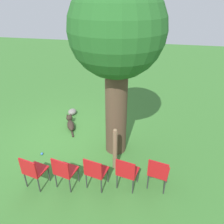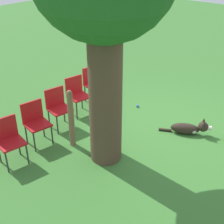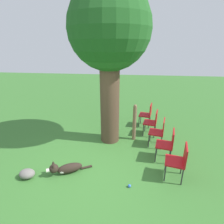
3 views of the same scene
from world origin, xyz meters
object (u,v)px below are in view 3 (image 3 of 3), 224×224
object	(u,v)px
red_chair_3	(153,121)
fence_post	(134,122)
oak_tree	(109,34)
tennis_ball	(129,186)
red_chair_0	(179,160)
red_chair_1	(168,143)
red_chair_4	(147,113)
dog	(66,168)
red_chair_2	(159,131)

from	to	relation	value
red_chair_3	fence_post	bearing A→B (deg)	44.08
oak_tree	tennis_ball	world-z (taller)	oak_tree
red_chair_0	red_chair_3	xyz separation A→B (m)	(-0.39, 2.08, 0.00)
fence_post	red_chair_3	bearing A→B (deg)	32.34
red_chair_1	fence_post	bearing A→B (deg)	-37.48
fence_post	red_chair_0	distance (m)	1.97
red_chair_3	red_chair_1	bearing A→B (deg)	112.28
red_chair_4	oak_tree	bearing A→B (deg)	55.69
dog	red_chair_0	world-z (taller)	red_chair_0
red_chair_1	red_chair_3	distance (m)	1.41
fence_post	red_chair_4	bearing A→B (deg)	66.08
red_chair_0	red_chair_3	world-z (taller)	same
dog	red_chair_3	xyz separation A→B (m)	(2.21, 2.23, 0.38)
red_chair_2	red_chair_0	bearing A→B (deg)	112.28
fence_post	tennis_ball	xyz separation A→B (m)	(-0.08, -2.11, -0.57)
red_chair_1	red_chair_3	world-z (taller)	same
fence_post	red_chair_4	xyz separation A→B (m)	(0.48, 1.08, -0.09)
red_chair_2	red_chair_3	size ratio (longest dim) A/B	1.00
dog	red_chair_2	world-z (taller)	red_chair_2
red_chair_1	tennis_ball	world-z (taller)	red_chair_1
red_chair_0	red_chair_3	distance (m)	2.11
red_chair_0	dog	bearing A→B (deg)	14.97
dog	red_chair_1	distance (m)	2.63
dog	tennis_ball	xyz separation A→B (m)	(1.53, -0.27, -0.10)
oak_tree	tennis_ball	xyz separation A→B (m)	(0.69, -1.99, -3.12)
tennis_ball	red_chair_4	bearing A→B (deg)	80.14
red_chair_0	tennis_ball	xyz separation A→B (m)	(-1.07, -0.41, -0.48)
oak_tree	tennis_ball	size ratio (longest dim) A/B	64.81
oak_tree	red_chair_0	world-z (taller)	oak_tree
oak_tree	fence_post	bearing A→B (deg)	9.14
red_chair_1	red_chair_2	size ratio (longest dim) A/B	1.00
dog	fence_post	xyz separation A→B (m)	(1.60, 1.84, 0.47)
red_chair_4	tennis_ball	world-z (taller)	red_chair_4
dog	red_chair_3	distance (m)	3.16
fence_post	red_chair_4	distance (m)	1.18
dog	red_chair_2	size ratio (longest dim) A/B	1.12
red_chair_1	dog	bearing A→B (deg)	30.52
red_chair_4	tennis_ball	bearing A→B (deg)	91.89
red_chair_1	red_chair_4	xyz separation A→B (m)	(-0.39, 2.08, 0.00)
red_chair_2	red_chair_3	world-z (taller)	same
red_chair_0	tennis_ball	bearing A→B (deg)	32.92
red_chair_1	red_chair_4	distance (m)	2.11
red_chair_3	oak_tree	bearing A→B (deg)	32.01
red_chair_0	red_chair_2	size ratio (longest dim) A/B	1.00
fence_post	tennis_ball	distance (m)	2.19
oak_tree	dog	world-z (taller)	oak_tree
tennis_ball	red_chair_1	bearing A→B (deg)	49.66
dog	red_chair_0	size ratio (longest dim) A/B	1.12
dog	fence_post	bearing A→B (deg)	-158.88
dog	red_chair_1	size ratio (longest dim) A/B	1.12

